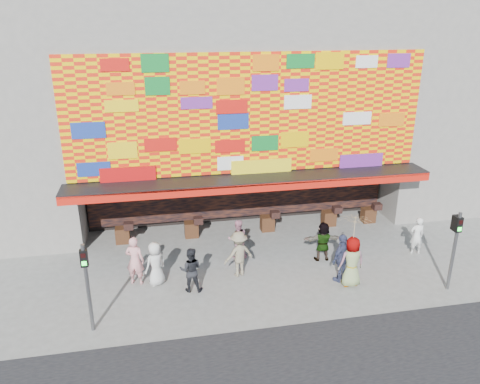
{
  "coord_description": "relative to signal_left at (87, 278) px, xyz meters",
  "views": [
    {
      "loc": [
        -4.02,
        -14.45,
        9.24
      ],
      "look_at": [
        -0.79,
        2.0,
        2.97
      ],
      "focal_mm": 35.0,
      "sensor_mm": 36.0,
      "label": 1
    }
  ],
  "objects": [
    {
      "name": "ped_d",
      "position": [
        5.14,
        2.41,
        -0.96
      ],
      "size": [
        1.31,
        0.99,
        1.8
      ],
      "primitive_type": "imported",
      "rotation": [
        0.0,
        0.0,
        3.44
      ],
      "color": "#7F755C",
      "rests_on": "ground"
    },
    {
      "name": "ped_i",
      "position": [
        5.37,
        3.81,
        -1.03
      ],
      "size": [
        0.8,
        0.63,
        1.65
      ],
      "primitive_type": "imported",
      "rotation": [
        0.0,
        0.0,
        3.14
      ],
      "color": "#CE859B",
      "rests_on": "ground"
    },
    {
      "name": "signal_right",
      "position": [
        12.4,
        0.0,
        0.0
      ],
      "size": [
        0.22,
        0.2,
        3.0
      ],
      "color": "#59595B",
      "rests_on": "ground"
    },
    {
      "name": "ped_f",
      "position": [
        8.69,
        2.95,
        -1.04
      ],
      "size": [
        1.55,
        0.62,
        1.63
      ],
      "primitive_type": "imported",
      "rotation": [
        0.0,
        0.0,
        3.05
      ],
      "color": "gray",
      "rests_on": "ground"
    },
    {
      "name": "ped_g",
      "position": [
        9.02,
        0.92,
        -0.9
      ],
      "size": [
        0.94,
        0.62,
        1.92
      ],
      "primitive_type": "imported",
      "rotation": [
        0.0,
        0.0,
        3.15
      ],
      "color": "gray",
      "rests_on": "ground"
    },
    {
      "name": "neighbor_right",
      "position": [
        19.2,
        9.5,
        4.14
      ],
      "size": [
        11.0,
        8.0,
        12.0
      ],
      "primitive_type": "cube",
      "color": "gray",
      "rests_on": "ground"
    },
    {
      "name": "ground",
      "position": [
        6.2,
        1.5,
        -1.86
      ],
      "size": [
        90.0,
        90.0,
        0.0
      ],
      "primitive_type": "plane",
      "color": "slate",
      "rests_on": "ground"
    },
    {
      "name": "parasol",
      "position": [
        9.02,
        0.92,
        0.37
      ],
      "size": [
        1.27,
        1.29,
        2.01
      ],
      "color": "beige",
      "rests_on": "ground"
    },
    {
      "name": "ped_e",
      "position": [
        8.81,
        1.3,
        -0.92
      ],
      "size": [
        1.18,
        0.98,
        1.89
      ],
      "primitive_type": "imported",
      "rotation": [
        0.0,
        0.0,
        3.7
      ],
      "color": "#363D5F",
      "rests_on": "ground"
    },
    {
      "name": "ped_b",
      "position": [
        1.32,
        2.56,
        -0.92
      ],
      "size": [
        0.8,
        0.65,
        1.89
      ],
      "primitive_type": "imported",
      "rotation": [
        0.0,
        0.0,
        2.81
      ],
      "color": "pink",
      "rests_on": "ground"
    },
    {
      "name": "signal_left",
      "position": [
        0.0,
        0.0,
        0.0
      ],
      "size": [
        0.22,
        0.2,
        3.0
      ],
      "color": "#59595B",
      "rests_on": "ground"
    },
    {
      "name": "ped_c",
      "position": [
        3.27,
        1.69,
        -1.02
      ],
      "size": [
        0.91,
        0.77,
        1.67
      ],
      "primitive_type": "imported",
      "rotation": [
        0.0,
        0.0,
        2.96
      ],
      "color": "black",
      "rests_on": "ground"
    },
    {
      "name": "ped_a",
      "position": [
        2.05,
        2.36,
        -1.02
      ],
      "size": [
        0.98,
        0.9,
        1.68
      ],
      "primitive_type": "imported",
      "rotation": [
        0.0,
        0.0,
        3.72
      ],
      "color": "silver",
      "rests_on": "ground"
    },
    {
      "name": "shop_building",
      "position": [
        6.2,
        9.68,
        3.37
      ],
      "size": [
        15.2,
        9.4,
        10.0
      ],
      "color": "gray",
      "rests_on": "ground"
    },
    {
      "name": "ped_h",
      "position": [
        12.69,
        2.71,
        -1.05
      ],
      "size": [
        0.62,
        0.43,
        1.62
      ],
      "primitive_type": "imported",
      "rotation": [
        0.0,
        0.0,
        3.07
      ],
      "color": "silver",
      "rests_on": "ground"
    }
  ]
}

